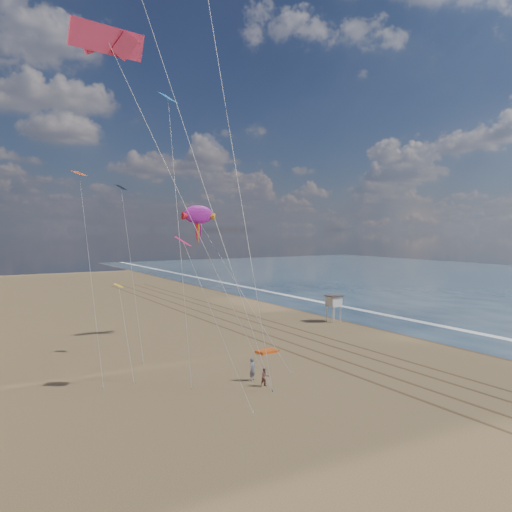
{
  "coord_description": "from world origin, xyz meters",
  "views": [
    {
      "loc": [
        -29.58,
        -19.92,
        12.3
      ],
      "look_at": [
        -2.25,
        26.0,
        9.5
      ],
      "focal_mm": 35.0,
      "sensor_mm": 36.0,
      "label": 1
    }
  ],
  "objects_px": {
    "lifeguard_stand": "(334,301)",
    "kite_flyer_a": "(253,369)",
    "grounded_kite": "(267,351)",
    "kite_flyer_b": "(265,377)",
    "show_kite": "(198,215)"
  },
  "relations": [
    {
      "from": "lifeguard_stand",
      "to": "kite_flyer_a",
      "type": "height_order",
      "value": "lifeguard_stand"
    },
    {
      "from": "lifeguard_stand",
      "to": "kite_flyer_a",
      "type": "relative_size",
      "value": 1.91
    },
    {
      "from": "grounded_kite",
      "to": "kite_flyer_a",
      "type": "relative_size",
      "value": 1.12
    },
    {
      "from": "lifeguard_stand",
      "to": "grounded_kite",
      "type": "height_order",
      "value": "lifeguard_stand"
    },
    {
      "from": "grounded_kite",
      "to": "kite_flyer_b",
      "type": "distance_m",
      "value": 10.91
    },
    {
      "from": "lifeguard_stand",
      "to": "kite_flyer_b",
      "type": "bearing_deg",
      "value": -140.05
    },
    {
      "from": "lifeguard_stand",
      "to": "kite_flyer_b",
      "type": "xyz_separation_m",
      "value": [
        -22.6,
        -18.93,
        -2.0
      ]
    },
    {
      "from": "kite_flyer_b",
      "to": "show_kite",
      "type": "bearing_deg",
      "value": 86.63
    },
    {
      "from": "lifeguard_stand",
      "to": "grounded_kite",
      "type": "distance_m",
      "value": 19.52
    },
    {
      "from": "kite_flyer_a",
      "to": "kite_flyer_b",
      "type": "xyz_separation_m",
      "value": [
        0.04,
        -1.84,
        -0.19
      ]
    },
    {
      "from": "grounded_kite",
      "to": "show_kite",
      "type": "relative_size",
      "value": 0.09
    },
    {
      "from": "show_kite",
      "to": "grounded_kite",
      "type": "bearing_deg",
      "value": -78.36
    },
    {
      "from": "grounded_kite",
      "to": "kite_flyer_a",
      "type": "xyz_separation_m",
      "value": [
        -5.95,
        -7.31,
        0.81
      ]
    },
    {
      "from": "show_kite",
      "to": "kite_flyer_a",
      "type": "distance_m",
      "value": 23.05
    },
    {
      "from": "show_kite",
      "to": "kite_flyer_b",
      "type": "relative_size",
      "value": 15.55
    }
  ]
}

